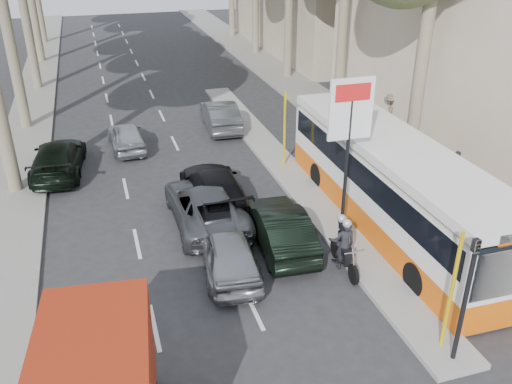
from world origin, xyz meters
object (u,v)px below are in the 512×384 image
(silver_hatchback, at_px, (228,252))
(dark_hatchback, at_px, (280,227))
(motorcycle, at_px, (342,244))
(city_bus, at_px, (392,182))

(silver_hatchback, distance_m, dark_hatchback, 2.22)
(dark_hatchback, relative_size, motorcycle, 2.06)
(city_bus, bearing_deg, silver_hatchback, -168.48)
(dark_hatchback, height_order, city_bus, city_bus)
(silver_hatchback, height_order, city_bus, city_bus)
(dark_hatchback, distance_m, motorcycle, 2.25)
(motorcycle, bearing_deg, city_bus, 38.64)
(dark_hatchback, bearing_deg, motorcycle, 135.05)
(city_bus, bearing_deg, dark_hatchback, -175.46)
(dark_hatchback, height_order, motorcycle, motorcycle)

